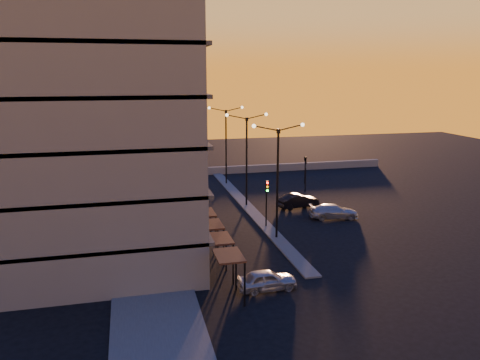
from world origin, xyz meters
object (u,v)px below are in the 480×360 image
traffic_light_main (267,196)px  car_hatchback (267,280)px  streetlamp_mid (247,152)px  car_wagon (334,211)px  car_sedan (298,201)px

traffic_light_main → car_hatchback: size_ratio=1.12×
streetlamp_mid → car_wagon: size_ratio=2.08×
car_hatchback → car_sedan: bearing=-27.8°
streetlamp_mid → car_wagon: streetlamp_mid is taller
streetlamp_mid → traffic_light_main: 7.62m
streetlamp_mid → car_wagon: (6.95, -6.01, -4.93)m
streetlamp_mid → traffic_light_main: streetlamp_mid is taller
traffic_light_main → car_hatchback: (-3.50, -11.69, -2.24)m
car_sedan → car_wagon: bearing=-165.6°
traffic_light_main → car_hatchback: traffic_light_main is taller
streetlamp_mid → car_hatchback: (-3.50, -18.82, -4.95)m
traffic_light_main → car_wagon: 7.38m
car_hatchback → car_sedan: 18.98m
streetlamp_mid → car_hatchback: bearing=-100.5°
streetlamp_mid → traffic_light_main: bearing=-90.0°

